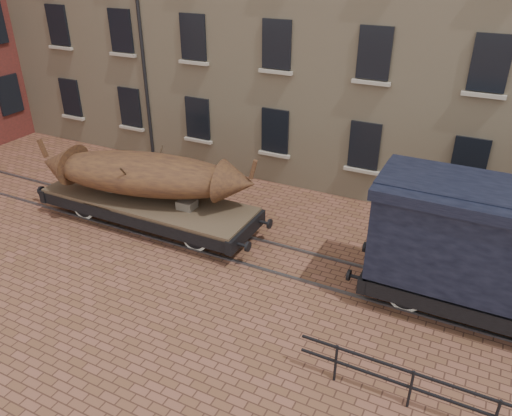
% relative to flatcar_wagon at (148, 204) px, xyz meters
% --- Properties ---
extents(ground, '(90.00, 90.00, 0.00)m').
position_rel_flatcar_wagon_xyz_m(ground, '(4.92, 0.00, -0.80)').
color(ground, brown).
extents(rail_track, '(30.00, 1.52, 0.06)m').
position_rel_flatcar_wagon_xyz_m(rail_track, '(4.92, 0.00, -0.77)').
color(rail_track, '#59595E').
rests_on(rail_track, ground).
extents(flatcar_wagon, '(8.46, 2.29, 1.28)m').
position_rel_flatcar_wagon_xyz_m(flatcar_wagon, '(0.00, 0.00, 0.00)').
color(flatcar_wagon, '#4F3D2A').
rests_on(flatcar_wagon, ground).
extents(iron_boat, '(7.56, 3.46, 1.78)m').
position_rel_flatcar_wagon_xyz_m(iron_boat, '(-0.00, -0.00, 1.10)').
color(iron_boat, brown).
rests_on(iron_boat, flatcar_wagon).
extents(goods_van, '(6.84, 2.49, 3.54)m').
position_rel_flatcar_wagon_xyz_m(goods_van, '(10.64, 0.00, 1.42)').
color(goods_van, black).
rests_on(goods_van, ground).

